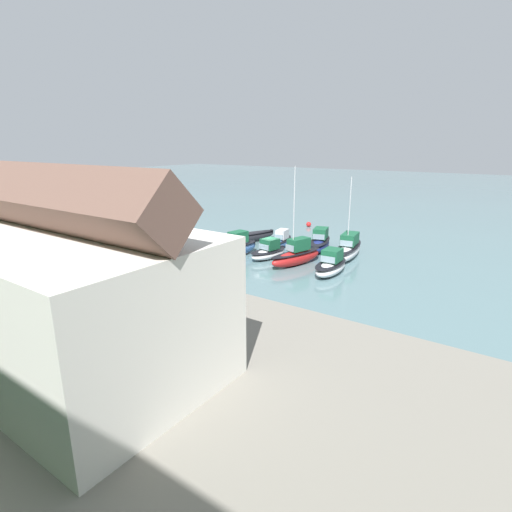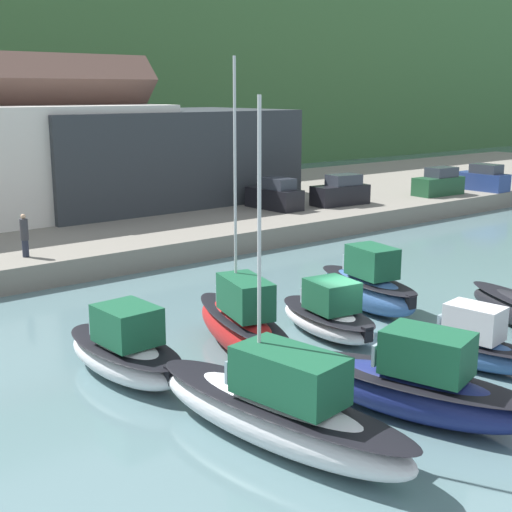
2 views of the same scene
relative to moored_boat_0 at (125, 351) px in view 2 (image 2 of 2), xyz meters
The scene contains 16 objects.
ground_plane 9.24m from the moored_boat_0, 13.36° to the right, with size 320.00×320.00×0.00m, color slate.
quay_promenade 25.31m from the moored_boat_0, 69.29° to the left, with size 133.28×23.58×1.25m.
harbor_clubhouse 26.28m from the moored_boat_0, 77.83° to the left, with size 20.90×9.32×10.39m.
yacht_club_building 30.94m from the moored_boat_0, 57.84° to the left, with size 19.56×11.70×6.60m.
moored_boat_0 is the anchor object (origin of this frame).
moored_boat_1 4.37m from the moored_boat_0, ahead, with size 3.48×7.29×10.37m.
moored_boat_2 8.23m from the moored_boat_0, ahead, with size 2.92×5.47×2.23m.
moored_boat_3 11.73m from the moored_boat_0, ahead, with size 2.90×6.25×2.84m.
moored_boat_4 6.76m from the moored_boat_0, 82.19° to the right, with size 3.46×8.79×9.13m.
moored_boat_5 9.39m from the moored_boat_0, 57.20° to the right, with size 4.00×7.25×2.65m.
moored_boat_6 11.60m from the moored_boat_0, 33.60° to the right, with size 2.41×5.54×2.19m.
parked_car_0 38.50m from the moored_boat_0, 22.25° to the left, with size 4.30×2.06×2.16m.
parked_car_1 27.51m from the moored_boat_0, 39.48° to the left, with size 1.99×4.28×2.16m.
parked_car_2 30.56m from the moored_boat_0, 31.36° to the left, with size 4.35×2.20×2.16m.
parked_car_3 43.05m from the moored_boat_0, 19.00° to the left, with size 1.92×4.25×2.16m.
person_on_quay 14.10m from the moored_boat_0, 81.33° to the left, with size 0.40×0.40×2.14m.
Camera 2 is at (-19.37, -17.73, 9.21)m, focal length 50.00 mm.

